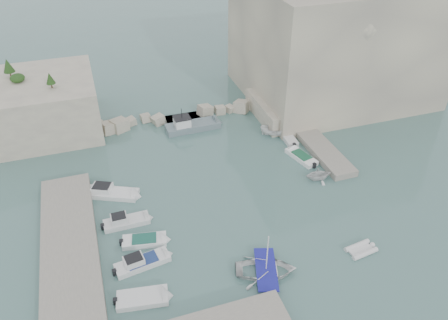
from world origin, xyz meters
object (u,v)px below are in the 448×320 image
object	(u,v)px
motorboat_d	(143,265)
tender_east_c	(288,139)
motorboat_e	(143,300)
tender_east_b	(301,159)
motorboat_c	(145,243)
inflatable_dinghy	(361,251)
motorboat_a	(111,195)
rowboat	(266,273)
motorboat_b	(127,224)
work_boat	(193,129)
tender_east_a	(318,179)
tender_east_d	(276,135)

from	to	relation	value
motorboat_d	tender_east_c	bearing A→B (deg)	26.35
motorboat_e	tender_east_b	distance (m)	26.38
motorboat_c	inflatable_dinghy	size ratio (longest dim) A/B	1.51
inflatable_dinghy	tender_east_b	distance (m)	15.62
motorboat_a	rowboat	bearing A→B (deg)	-27.44
motorboat_b	tender_east_b	bearing A→B (deg)	11.76
motorboat_c	motorboat_d	distance (m)	2.75
rowboat	work_boat	size ratio (longest dim) A/B	0.67
tender_east_b	tender_east_a	bearing A→B (deg)	164.93
motorboat_a	tender_east_d	bearing A→B (deg)	39.63
inflatable_dinghy	tender_east_d	distance (m)	21.53
motorboat_d	tender_east_a	distance (m)	22.22
motorboat_d	tender_east_b	size ratio (longest dim) A/B	1.13
motorboat_d	tender_east_d	bearing A→B (deg)	30.30
tender_east_c	work_boat	distance (m)	12.88
motorboat_a	tender_east_d	size ratio (longest dim) A/B	1.56
tender_east_d	work_boat	distance (m)	11.20
motorboat_d	tender_east_d	size ratio (longest dim) A/B	1.30
motorboat_e	work_boat	world-z (taller)	work_boat
motorboat_e	work_boat	bearing A→B (deg)	75.19
inflatable_dinghy	tender_east_a	distance (m)	11.33
motorboat_e	rowboat	size ratio (longest dim) A/B	0.86
motorboat_d	work_boat	distance (m)	24.27
motorboat_e	rowboat	bearing A→B (deg)	6.03
motorboat_e	tender_east_d	size ratio (longest dim) A/B	1.11
rowboat	tender_east_d	xyz separation A→B (m)	(10.34, 21.13, 0.00)
rowboat	inflatable_dinghy	bearing A→B (deg)	-74.96
inflatable_dinghy	tender_east_b	xyz separation A→B (m)	(1.61, 15.53, 0.00)
motorboat_a	tender_east_a	size ratio (longest dim) A/B	2.13
motorboat_d	work_boat	xyz separation A→B (m)	(10.57, 21.85, 0.00)
motorboat_a	tender_east_b	world-z (taller)	motorboat_a
motorboat_d	motorboat_e	bearing A→B (deg)	-108.70
inflatable_dinghy	tender_east_a	size ratio (longest dim) A/B	0.98
motorboat_d	rowboat	distance (m)	11.11
motorboat_a	tender_east_a	bearing A→B (deg)	13.83
rowboat	tender_east_d	world-z (taller)	tender_east_d
motorboat_c	tender_east_c	size ratio (longest dim) A/B	1.06
inflatable_dinghy	motorboat_a	bearing A→B (deg)	135.95
tender_east_a	inflatable_dinghy	bearing A→B (deg)	177.80
tender_east_c	rowboat	bearing A→B (deg)	153.25
rowboat	tender_east_c	bearing A→B (deg)	-12.84
motorboat_c	motorboat_e	bearing A→B (deg)	-90.64
tender_east_a	rowboat	bearing A→B (deg)	140.21
motorboat_a	motorboat_e	world-z (taller)	motorboat_a
tender_east_a	motorboat_e	bearing A→B (deg)	120.97
motorboat_e	motorboat_a	bearing A→B (deg)	102.42
inflatable_dinghy	tender_east_a	bearing A→B (deg)	74.39
tender_east_d	inflatable_dinghy	bearing A→B (deg)	-156.16
motorboat_d	tender_east_d	xyz separation A→B (m)	(20.54, 16.74, 0.00)
motorboat_a	tender_east_c	bearing A→B (deg)	35.58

